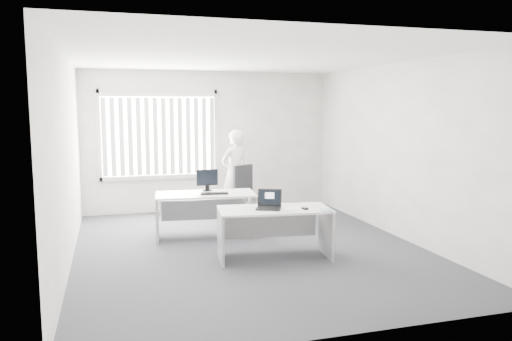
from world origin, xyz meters
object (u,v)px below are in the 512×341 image
object	(u,v)px
desk_near	(274,222)
office_chair	(248,203)
laptop	(269,200)
monitor	(207,180)
person	(235,173)
desk_far	(206,206)

from	to	relation	value
desk_near	office_chair	size ratio (longest dim) A/B	1.58
office_chair	laptop	distance (m)	2.44
monitor	desk_near	bearing A→B (deg)	-68.33
office_chair	person	distance (m)	0.73
desk_far	laptop	distance (m)	1.55
laptop	person	bearing A→B (deg)	109.27
office_chair	monitor	xyz separation A→B (m)	(-0.91, -0.73, 0.58)
office_chair	laptop	size ratio (longest dim) A/B	3.06
desk_near	desk_far	world-z (taller)	desk_far
laptop	desk_near	bearing A→B (deg)	40.37
desk_near	monitor	bearing A→B (deg)	118.73
office_chair	desk_far	bearing A→B (deg)	-160.15
monitor	desk_far	bearing A→B (deg)	-108.41
desk_far	monitor	size ratio (longest dim) A/B	4.62
desk_far	monitor	world-z (taller)	monitor
desk_near	office_chair	bearing A→B (deg)	90.25
laptop	monitor	bearing A→B (deg)	132.58
desk_far	person	size ratio (longest dim) A/B	0.99
laptop	office_chair	bearing A→B (deg)	105.21
desk_near	person	size ratio (longest dim) A/B	0.97
desk_near	office_chair	distance (m)	2.35
office_chair	monitor	bearing A→B (deg)	-165.57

